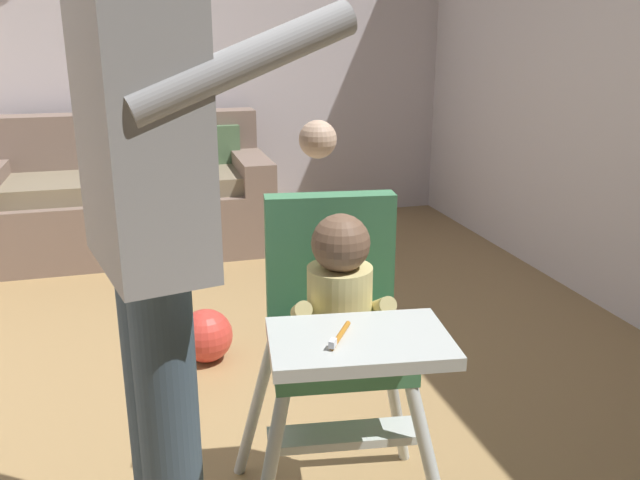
{
  "coord_description": "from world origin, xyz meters",
  "views": [
    {
      "loc": [
        -0.08,
        -2.27,
        1.39
      ],
      "look_at": [
        0.41,
        -0.46,
        0.79
      ],
      "focal_mm": 37.14,
      "sensor_mm": 36.0,
      "label": 1
    }
  ],
  "objects_px": {
    "couch": "(129,199)",
    "high_chair": "(338,314)",
    "adult_standing": "(151,244)",
    "toy_ball": "(206,336)"
  },
  "relations": [
    {
      "from": "adult_standing",
      "to": "toy_ball",
      "type": "distance_m",
      "value": 1.49
    },
    {
      "from": "high_chair",
      "to": "adult_standing",
      "type": "xyz_separation_m",
      "value": [
        -0.47,
        -0.11,
        0.27
      ]
    },
    {
      "from": "adult_standing",
      "to": "toy_ball",
      "type": "bearing_deg",
      "value": 67.56
    },
    {
      "from": "high_chair",
      "to": "toy_ball",
      "type": "height_order",
      "value": "high_chair"
    },
    {
      "from": "couch",
      "to": "adult_standing",
      "type": "xyz_separation_m",
      "value": [
        0.11,
        -2.98,
        0.61
      ]
    },
    {
      "from": "high_chair",
      "to": "toy_ball",
      "type": "bearing_deg",
      "value": -159.43
    },
    {
      "from": "couch",
      "to": "high_chair",
      "type": "bearing_deg",
      "value": 11.28
    },
    {
      "from": "couch",
      "to": "high_chair",
      "type": "height_order",
      "value": "high_chair"
    },
    {
      "from": "high_chair",
      "to": "toy_ball",
      "type": "relative_size",
      "value": 4.14
    },
    {
      "from": "couch",
      "to": "high_chair",
      "type": "relative_size",
      "value": 1.88
    }
  ]
}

